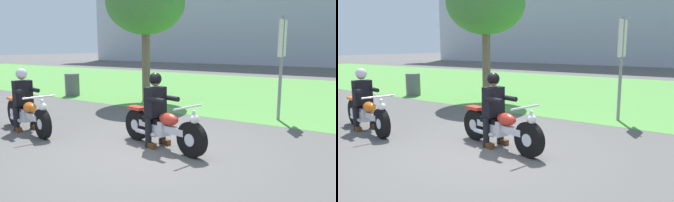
{
  "view_description": "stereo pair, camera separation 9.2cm",
  "coord_description": "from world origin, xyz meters",
  "views": [
    {
      "loc": [
        3.47,
        -4.54,
        1.88
      ],
      "look_at": [
        0.07,
        0.57,
        0.85
      ],
      "focal_mm": 35.6,
      "sensor_mm": 36.0,
      "label": 1
    },
    {
      "loc": [
        3.55,
        -4.49,
        1.88
      ],
      "look_at": [
        0.07,
        0.57,
        0.85
      ],
      "focal_mm": 35.6,
      "sensor_mm": 36.0,
      "label": 2
    }
  ],
  "objects": [
    {
      "name": "ground",
      "position": [
        0.0,
        0.0,
        0.0
      ],
      "size": [
        120.0,
        120.0,
        0.0
      ],
      "primitive_type": "plane",
      "color": "#565451"
    },
    {
      "name": "rider_follow",
      "position": [
        -3.24,
        -0.26,
        0.81
      ],
      "size": [
        0.62,
        0.54,
        1.39
      ],
      "rotation": [
        0.0,
        0.0,
        -0.23
      ],
      "color": "black",
      "rests_on": "ground"
    },
    {
      "name": "grass_verge",
      "position": [
        0.0,
        9.18,
        0.0
      ],
      "size": [
        60.0,
        12.0,
        0.01
      ],
      "primitive_type": "cube",
      "color": "#549342",
      "rests_on": "ground"
    },
    {
      "name": "sign_banner",
      "position": [
        1.21,
        3.92,
        1.72
      ],
      "size": [
        0.08,
        0.6,
        2.6
      ],
      "color": "gray",
      "rests_on": "ground"
    },
    {
      "name": "tree_roadside",
      "position": [
        -3.44,
        4.47,
        3.25
      ],
      "size": [
        2.62,
        2.62,
        4.32
      ],
      "color": "brown",
      "rests_on": "ground"
    },
    {
      "name": "trash_can",
      "position": [
        -6.44,
        3.82,
        0.42
      ],
      "size": [
        0.53,
        0.53,
        0.83
      ],
      "primitive_type": "cylinder",
      "color": "#595E5B",
      "rests_on": "ground"
    },
    {
      "name": "motorcycle_lead",
      "position": [
        0.07,
        0.36,
        0.38
      ],
      "size": [
        2.08,
        0.78,
        0.87
      ],
      "rotation": [
        0.0,
        0.0,
        -0.23
      ],
      "color": "black",
      "rests_on": "ground"
    },
    {
      "name": "motorcycle_follow",
      "position": [
        -3.08,
        -0.3,
        0.38
      ],
      "size": [
        2.19,
        0.8,
        0.86
      ],
      "rotation": [
        0.0,
        0.0,
        -0.23
      ],
      "color": "black",
      "rests_on": "ground"
    },
    {
      "name": "rider_lead",
      "position": [
        -0.09,
        0.4,
        0.81
      ],
      "size": [
        0.62,
        0.54,
        1.39
      ],
      "rotation": [
        0.0,
        0.0,
        -0.23
      ],
      "color": "black",
      "rests_on": "ground"
    }
  ]
}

